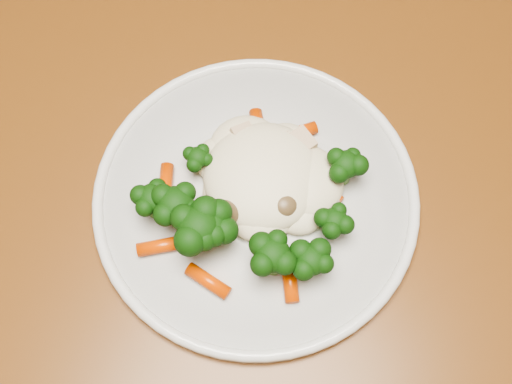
# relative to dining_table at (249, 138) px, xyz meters

# --- Properties ---
(dining_table) EXTENTS (1.28, 1.06, 0.75)m
(dining_table) POSITION_rel_dining_table_xyz_m (0.00, 0.00, 0.00)
(dining_table) COLOR brown
(dining_table) RESTS_ON ground
(plate) EXTENTS (0.29, 0.29, 0.01)m
(plate) POSITION_rel_dining_table_xyz_m (0.06, -0.11, 0.12)
(plate) COLOR silver
(plate) RESTS_ON dining_table
(meal) EXTENTS (0.18, 0.19, 0.05)m
(meal) POSITION_rel_dining_table_xyz_m (0.06, -0.12, 0.14)
(meal) COLOR #F7EAC6
(meal) RESTS_ON plate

